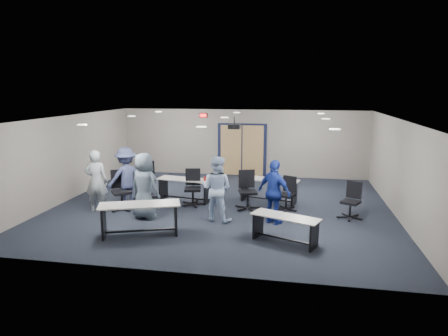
% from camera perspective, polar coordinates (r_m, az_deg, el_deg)
% --- Properties ---
extents(floor, '(10.00, 10.00, 0.00)m').
position_cam_1_polar(floor, '(12.22, -0.35, -5.53)').
color(floor, black).
rests_on(floor, ground).
extents(back_wall, '(10.00, 0.04, 2.70)m').
position_cam_1_polar(back_wall, '(16.28, 2.61, 3.60)').
color(back_wall, gray).
rests_on(back_wall, floor).
extents(front_wall, '(10.00, 0.04, 2.70)m').
position_cam_1_polar(front_wall, '(7.65, -6.69, -5.47)').
color(front_wall, gray).
rests_on(front_wall, floor).
extents(left_wall, '(0.04, 9.00, 2.70)m').
position_cam_1_polar(left_wall, '(13.73, -21.33, 1.35)').
color(left_wall, gray).
rests_on(left_wall, floor).
extents(right_wall, '(0.04, 9.00, 2.70)m').
position_cam_1_polar(right_wall, '(12.03, 23.74, -0.16)').
color(right_wall, gray).
rests_on(right_wall, floor).
extents(ceiling, '(10.00, 9.00, 0.04)m').
position_cam_1_polar(ceiling, '(11.72, -0.36, 7.20)').
color(ceiling, white).
rests_on(ceiling, back_wall).
extents(double_door, '(2.00, 0.07, 2.20)m').
position_cam_1_polar(double_door, '(16.29, 2.58, 2.53)').
color(double_door, black).
rests_on(double_door, back_wall).
extents(exit_sign, '(0.32, 0.07, 0.18)m').
position_cam_1_polar(exit_sign, '(16.41, -2.98, 7.51)').
color(exit_sign, black).
rests_on(exit_sign, back_wall).
extents(ceiling_projector, '(0.35, 0.32, 0.37)m').
position_cam_1_polar(ceiling_projector, '(12.19, 1.47, 5.96)').
color(ceiling_projector, black).
rests_on(ceiling_projector, ceiling).
extents(ceiling_can_lights, '(6.24, 5.74, 0.02)m').
position_cam_1_polar(ceiling_can_lights, '(11.97, -0.14, 7.14)').
color(ceiling_can_lights, white).
rests_on(ceiling_can_lights, ceiling).
extents(table_front_left, '(2.05, 1.28, 0.79)m').
position_cam_1_polar(table_front_left, '(10.01, -11.93, -6.42)').
color(table_front_left, '#A4A19B').
rests_on(table_front_left, floor).
extents(table_front_right, '(1.68, 1.11, 0.65)m').
position_cam_1_polar(table_front_right, '(9.45, 8.73, -7.98)').
color(table_front_right, '#A4A19B').
rests_on(table_front_right, floor).
extents(table_back_left, '(1.84, 0.88, 0.83)m').
position_cam_1_polar(table_back_left, '(12.78, -5.56, -2.53)').
color(table_back_left, '#A4A19B').
rests_on(table_back_left, floor).
extents(table_back_right, '(1.93, 1.03, 1.02)m').
position_cam_1_polar(table_back_right, '(12.64, 6.39, -2.60)').
color(table_back_right, '#A4A19B').
rests_on(table_back_right, floor).
extents(chair_back_a, '(0.87, 0.87, 1.20)m').
position_cam_1_polar(chair_back_a, '(13.23, -11.13, -1.74)').
color(chair_back_a, black).
rests_on(chair_back_a, floor).
extents(chair_back_b, '(0.82, 0.82, 1.11)m').
position_cam_1_polar(chair_back_b, '(12.26, -4.49, -2.82)').
color(chair_back_b, black).
rests_on(chair_back_b, floor).
extents(chair_back_c, '(0.90, 0.90, 1.15)m').
position_cam_1_polar(chair_back_c, '(11.84, 3.42, -3.22)').
color(chair_back_c, black).
rests_on(chair_back_c, floor).
extents(chair_back_d, '(0.83, 0.83, 1.00)m').
position_cam_1_polar(chair_back_d, '(11.89, 8.89, -3.66)').
color(chair_back_d, black).
rests_on(chair_back_d, floor).
extents(chair_loose_left, '(1.03, 1.03, 1.17)m').
position_cam_1_polar(chair_loose_left, '(12.15, -14.44, -3.13)').
color(chair_loose_left, black).
rests_on(chair_loose_left, floor).
extents(chair_loose_right, '(0.87, 0.87, 1.02)m').
position_cam_1_polar(chair_loose_right, '(11.54, 17.65, -4.47)').
color(chair_loose_right, black).
rests_on(chair_loose_right, floor).
extents(person_gray, '(0.72, 0.52, 1.83)m').
position_cam_1_polar(person_gray, '(12.06, -17.76, -1.82)').
color(person_gray, '#A1ABAF').
rests_on(person_gray, floor).
extents(person_plaid, '(1.04, 0.85, 1.83)m').
position_cam_1_polar(person_plaid, '(11.17, -11.30, -2.51)').
color(person_plaid, slate).
rests_on(person_plaid, floor).
extents(person_lightblue, '(1.01, 0.87, 1.78)m').
position_cam_1_polar(person_lightblue, '(10.76, -1.05, -2.96)').
color(person_lightblue, '#C0D9FF').
rests_on(person_lightblue, floor).
extents(person_navy, '(1.07, 0.91, 1.72)m').
position_cam_1_polar(person_navy, '(10.59, 7.21, -3.45)').
color(person_navy, '#1B3198').
rests_on(person_navy, floor).
extents(person_back, '(1.32, 1.31, 1.83)m').
position_cam_1_polar(person_back, '(12.30, -13.79, -1.35)').
color(person_back, '#3C446C').
rests_on(person_back, floor).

